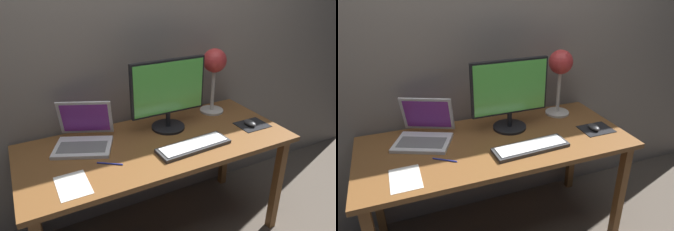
{
  "view_description": "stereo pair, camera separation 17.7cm",
  "coord_description": "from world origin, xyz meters",
  "views": [
    {
      "loc": [
        -0.7,
        -1.48,
        1.66
      ],
      "look_at": [
        0.04,
        -0.05,
        0.92
      ],
      "focal_mm": 33.48,
      "sensor_mm": 36.0,
      "label": 1
    },
    {
      "loc": [
        -0.54,
        -1.55,
        1.66
      ],
      "look_at": [
        0.04,
        -0.05,
        0.92
      ],
      "focal_mm": 33.48,
      "sensor_mm": 36.0,
      "label": 2
    }
  ],
  "objects": [
    {
      "name": "mousepad",
      "position": [
        0.64,
        -0.09,
        0.74
      ],
      "size": [
        0.2,
        0.16,
        0.0
      ],
      "primitive_type": "cube",
      "color": "black",
      "rests_on": "desk"
    },
    {
      "name": "monitor",
      "position": [
        0.13,
        0.13,
        0.99
      ],
      "size": [
        0.49,
        0.21,
        0.45
      ],
      "color": "black",
      "rests_on": "desk"
    },
    {
      "name": "pen",
      "position": [
        -0.33,
        -0.11,
        0.74
      ],
      "size": [
        0.12,
        0.09,
        0.01
      ],
      "primitive_type": "cylinder",
      "rotation": [
        0.0,
        1.57,
        -0.61
      ],
      "color": "#2633A5",
      "rests_on": "desk"
    },
    {
      "name": "mouse",
      "position": [
        0.62,
        -0.09,
        0.76
      ],
      "size": [
        0.06,
        0.1,
        0.03
      ],
      "primitive_type": "ellipsoid",
      "color": "#38383A",
      "rests_on": "mousepad"
    },
    {
      "name": "paper_sheet_near_mouse",
      "position": [
        -0.54,
        -0.2,
        0.74
      ],
      "size": [
        0.15,
        0.21,
        0.0
      ],
      "primitive_type": "cube",
      "rotation": [
        0.0,
        0.0,
        0.01
      ],
      "color": "white",
      "rests_on": "desk"
    },
    {
      "name": "laptop",
      "position": [
        -0.39,
        0.18,
        0.81
      ],
      "size": [
        0.4,
        0.39,
        0.24
      ],
      "color": "silver",
      "rests_on": "desk"
    },
    {
      "name": "keyboard_main",
      "position": [
        0.15,
        -0.16,
        0.75
      ],
      "size": [
        0.45,
        0.16,
        0.03
      ],
      "color": "#38383A",
      "rests_on": "desk"
    },
    {
      "name": "desk",
      "position": [
        0.0,
        0.0,
        0.66
      ],
      "size": [
        1.6,
        0.7,
        0.74
      ],
      "color": "brown",
      "rests_on": "ground"
    },
    {
      "name": "back_wall",
      "position": [
        0.0,
        0.4,
        1.3
      ],
      "size": [
        4.8,
        0.06,
        2.6
      ],
      "primitive_type": "cube",
      "color": "gray",
      "rests_on": "ground"
    },
    {
      "name": "desk_lamp",
      "position": [
        0.53,
        0.22,
        1.08
      ],
      "size": [
        0.17,
        0.17,
        0.46
      ],
      "color": "beige",
      "rests_on": "desk"
    }
  ]
}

